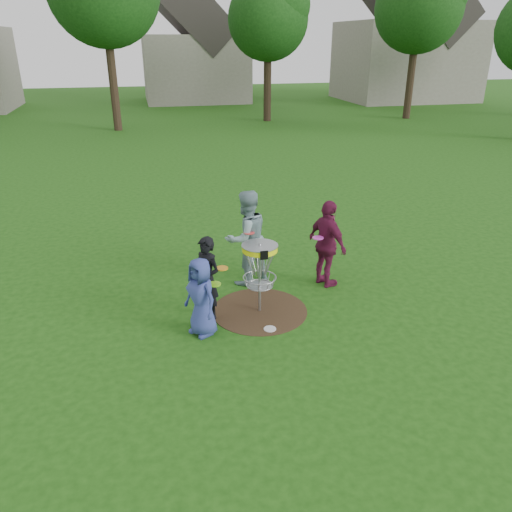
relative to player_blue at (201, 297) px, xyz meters
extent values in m
plane|color=#19470F|center=(1.15, 0.52, -0.70)|extent=(100.00, 100.00, 0.00)
cylinder|color=#47331E|center=(1.15, 0.52, -0.70)|extent=(1.80, 1.80, 0.01)
imported|color=#313D89|center=(0.00, 0.00, 0.00)|extent=(0.75, 0.82, 1.41)
imported|color=black|center=(0.17, 0.51, 0.08)|extent=(0.65, 0.68, 1.57)
imported|color=#7A979E|center=(1.17, 1.77, 0.29)|extent=(1.18, 1.07, 1.99)
imported|color=maroon|center=(2.73, 1.28, 0.21)|extent=(0.77, 1.15, 1.82)
cylinder|color=silver|center=(1.17, -0.17, -0.69)|extent=(0.22, 0.22, 0.02)
cylinder|color=#9EA0A5|center=(1.15, 0.52, -0.01)|extent=(0.05, 0.05, 1.38)
cylinder|color=#EDF00C|center=(1.15, 0.52, 0.58)|extent=(0.64, 0.64, 0.10)
cylinder|color=#9EA0A5|center=(1.15, 0.52, 0.63)|extent=(0.66, 0.66, 0.01)
cube|color=black|center=(1.15, 0.19, 0.58)|extent=(0.14, 0.02, 0.16)
torus|color=#9EA0A5|center=(1.15, 0.52, 0.00)|extent=(0.62, 0.62, 0.02)
torus|color=#9EA0A5|center=(1.15, 0.52, -0.16)|extent=(0.50, 0.50, 0.02)
cylinder|color=#9EA0A5|center=(1.15, 0.52, -0.17)|extent=(0.44, 0.44, 0.01)
cylinder|color=#77D317|center=(0.26, 0.12, 0.16)|extent=(0.22, 0.22, 0.02)
cylinder|color=orange|center=(0.45, 0.52, 0.26)|extent=(0.22, 0.22, 0.02)
cylinder|color=#EB3E40|center=(1.16, 1.49, 0.52)|extent=(0.22, 0.22, 0.02)
cylinder|color=#FF43E7|center=(2.48, 1.16, 0.41)|extent=(0.22, 0.22, 0.02)
cylinder|color=#38281C|center=(-1.85, 22.02, 1.61)|extent=(0.46, 0.46, 4.62)
cylinder|color=#38281C|center=(7.15, 23.52, 1.19)|extent=(0.46, 0.46, 3.78)
sphere|color=#164211|center=(7.15, 23.52, 5.06)|extent=(4.68, 4.68, 4.68)
cylinder|color=#38281C|center=(16.15, 22.52, 1.40)|extent=(0.46, 0.46, 4.20)
sphere|color=#164211|center=(16.15, 22.52, 5.70)|extent=(5.20, 5.20, 5.20)
cube|color=gray|center=(4.15, 35.52, 1.80)|extent=(8.00, 7.00, 5.00)
cube|color=#2D2826|center=(4.15, 35.52, 5.74)|extent=(6.11, 7.14, 6.11)
cube|color=gray|center=(21.15, 32.52, 2.30)|extent=(10.00, 8.00, 6.00)
camera|label=1|loc=(-0.78, -7.47, 4.01)|focal=35.00mm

